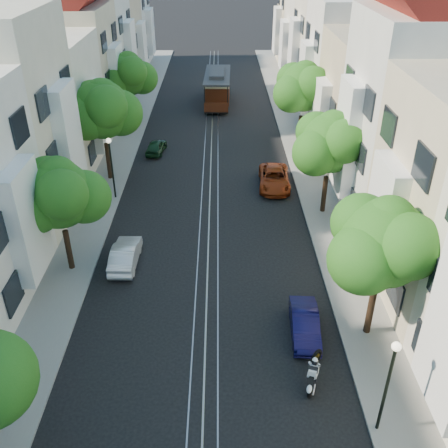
{
  "coord_description": "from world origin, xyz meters",
  "views": [
    {
      "loc": [
        0.66,
        -7.62,
        15.67
      ],
      "look_at": [
        0.88,
        14.92,
        2.2
      ],
      "focal_mm": 40.0,
      "sensor_mm": 36.0,
      "label": 1
    }
  ],
  "objects_px": {
    "parked_car_e_mid": "(305,324)",
    "tree_e_d": "(304,88)",
    "tree_w_b": "(59,196)",
    "parked_car_e_far": "(274,178)",
    "tree_e_b": "(385,245)",
    "tree_w_c": "(103,111)",
    "lamp_east": "(390,375)",
    "tree_e_c": "(331,145)",
    "parked_car_w_mid": "(125,254)",
    "tree_w_d": "(129,76)",
    "cable_car": "(217,86)",
    "lamp_west": "(111,159)",
    "sportbike_rider": "(313,372)",
    "parked_car_w_far": "(156,147)"
  },
  "relations": [
    {
      "from": "tree_e_d",
      "to": "parked_car_w_mid",
      "type": "bearing_deg",
      "value": -125.24
    },
    {
      "from": "cable_car",
      "to": "parked_car_e_mid",
      "type": "distance_m",
      "value": 33.94
    },
    {
      "from": "tree_e_b",
      "to": "tree_e_c",
      "type": "bearing_deg",
      "value": 90.0
    },
    {
      "from": "tree_e_c",
      "to": "tree_e_d",
      "type": "xyz_separation_m",
      "value": [
        0.0,
        11.0,
        0.27
      ]
    },
    {
      "from": "tree_e_b",
      "to": "parked_car_w_mid",
      "type": "xyz_separation_m",
      "value": [
        -11.66,
        5.5,
        -4.13
      ]
    },
    {
      "from": "parked_car_e_mid",
      "to": "tree_e_d",
      "type": "bearing_deg",
      "value": 85.58
    },
    {
      "from": "tree_e_b",
      "to": "parked_car_w_mid",
      "type": "height_order",
      "value": "tree_e_b"
    },
    {
      "from": "tree_e_d",
      "to": "parked_car_e_far",
      "type": "relative_size",
      "value": 1.52
    },
    {
      "from": "parked_car_e_far",
      "to": "tree_e_d",
      "type": "bearing_deg",
      "value": 72.09
    },
    {
      "from": "tree_w_d",
      "to": "parked_car_e_far",
      "type": "xyz_separation_m",
      "value": [
        11.61,
        -12.29,
        -3.97
      ]
    },
    {
      "from": "parked_car_w_mid",
      "to": "parked_car_w_far",
      "type": "distance_m",
      "value": 15.4
    },
    {
      "from": "lamp_east",
      "to": "tree_e_b",
      "type": "bearing_deg",
      "value": 79.07
    },
    {
      "from": "parked_car_w_far",
      "to": "tree_e_c",
      "type": "bearing_deg",
      "value": 146.87
    },
    {
      "from": "tree_e_b",
      "to": "lamp_east",
      "type": "height_order",
      "value": "tree_e_b"
    },
    {
      "from": "sportbike_rider",
      "to": "cable_car",
      "type": "height_order",
      "value": "cable_car"
    },
    {
      "from": "tree_e_d",
      "to": "parked_car_w_far",
      "type": "height_order",
      "value": "tree_e_d"
    },
    {
      "from": "tree_w_c",
      "to": "lamp_west",
      "type": "distance_m",
      "value": 3.81
    },
    {
      "from": "tree_w_b",
      "to": "parked_car_w_mid",
      "type": "height_order",
      "value": "tree_w_b"
    },
    {
      "from": "tree_e_c",
      "to": "parked_car_e_mid",
      "type": "height_order",
      "value": "tree_e_c"
    },
    {
      "from": "tree_e_b",
      "to": "sportbike_rider",
      "type": "xyz_separation_m",
      "value": [
        -2.98,
        -2.88,
        -4.01
      ]
    },
    {
      "from": "tree_e_b",
      "to": "parked_car_w_mid",
      "type": "relative_size",
      "value": 1.82
    },
    {
      "from": "lamp_west",
      "to": "parked_car_w_mid",
      "type": "distance_m",
      "value": 8.08
    },
    {
      "from": "tree_e_c",
      "to": "cable_car",
      "type": "relative_size",
      "value": 0.81
    },
    {
      "from": "sportbike_rider",
      "to": "parked_car_w_far",
      "type": "bearing_deg",
      "value": 128.97
    },
    {
      "from": "lamp_east",
      "to": "lamp_west",
      "type": "xyz_separation_m",
      "value": [
        -12.6,
        18.0,
        0.0
      ]
    },
    {
      "from": "tree_e_b",
      "to": "tree_w_c",
      "type": "distance_m",
      "value": 21.53
    },
    {
      "from": "lamp_east",
      "to": "parked_car_w_far",
      "type": "bearing_deg",
      "value": 112.47
    },
    {
      "from": "sportbike_rider",
      "to": "parked_car_e_far",
      "type": "bearing_deg",
      "value": 108.3
    },
    {
      "from": "lamp_west",
      "to": "parked_car_e_mid",
      "type": "height_order",
      "value": "lamp_west"
    },
    {
      "from": "tree_e_c",
      "to": "parked_car_e_mid",
      "type": "xyz_separation_m",
      "value": [
        -2.86,
        -10.98,
        -4.04
      ]
    },
    {
      "from": "tree_e_d",
      "to": "parked_car_e_mid",
      "type": "distance_m",
      "value": 22.58
    },
    {
      "from": "tree_e_d",
      "to": "tree_w_d",
      "type": "xyz_separation_m",
      "value": [
        -14.4,
        5.0,
        -0.27
      ]
    },
    {
      "from": "tree_e_c",
      "to": "tree_e_d",
      "type": "distance_m",
      "value": 11.0
    },
    {
      "from": "tree_w_b",
      "to": "parked_car_e_far",
      "type": "relative_size",
      "value": 1.39
    },
    {
      "from": "lamp_west",
      "to": "cable_car",
      "type": "distance_m",
      "value": 21.8
    },
    {
      "from": "lamp_east",
      "to": "parked_car_e_mid",
      "type": "bearing_deg",
      "value": 110.83
    },
    {
      "from": "tree_e_b",
      "to": "cable_car",
      "type": "height_order",
      "value": "tree_e_b"
    },
    {
      "from": "lamp_east",
      "to": "parked_car_w_mid",
      "type": "xyz_separation_m",
      "value": [
        -10.7,
        10.47,
        -2.24
      ]
    },
    {
      "from": "tree_e_c",
      "to": "parked_car_e_mid",
      "type": "distance_m",
      "value": 12.04
    },
    {
      "from": "tree_e_b",
      "to": "tree_w_c",
      "type": "xyz_separation_m",
      "value": [
        -14.4,
        16.0,
        0.34
      ]
    },
    {
      "from": "tree_w_b",
      "to": "cable_car",
      "type": "xyz_separation_m",
      "value": [
        7.64,
        28.71,
        -2.58
      ]
    },
    {
      "from": "tree_e_c",
      "to": "sportbike_rider",
      "type": "xyz_separation_m",
      "value": [
        -2.98,
        -13.88,
        -3.87
      ]
    },
    {
      "from": "lamp_west",
      "to": "cable_car",
      "type": "xyz_separation_m",
      "value": [
        6.8,
        20.68,
        -1.03
      ]
    },
    {
      "from": "parked_car_e_mid",
      "to": "tree_e_c",
      "type": "bearing_deg",
      "value": 78.39
    },
    {
      "from": "tree_e_d",
      "to": "tree_w_c",
      "type": "distance_m",
      "value": 15.6
    },
    {
      "from": "lamp_east",
      "to": "parked_car_e_mid",
      "type": "height_order",
      "value": "lamp_east"
    },
    {
      "from": "sportbike_rider",
      "to": "parked_car_e_far",
      "type": "height_order",
      "value": "parked_car_e_far"
    },
    {
      "from": "tree_e_c",
      "to": "lamp_west",
      "type": "relative_size",
      "value": 1.57
    },
    {
      "from": "parked_car_e_mid",
      "to": "parked_car_w_mid",
      "type": "distance_m",
      "value": 10.36
    },
    {
      "from": "tree_w_d",
      "to": "cable_car",
      "type": "xyz_separation_m",
      "value": [
        7.64,
        6.71,
        -2.78
      ]
    }
  ]
}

